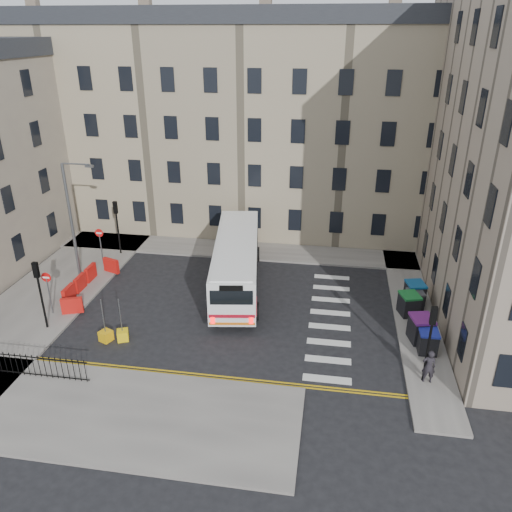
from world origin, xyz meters
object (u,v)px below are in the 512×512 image
(bus, at_px, (236,261))
(wheelie_bin_a, at_px, (428,341))
(streetlamp, at_px, (71,221))
(wheelie_bin_e, at_px, (415,293))
(bollard_yellow, at_px, (123,335))
(wheelie_bin_b, at_px, (421,329))
(wheelie_bin_d, at_px, (415,300))
(wheelie_bin_c, at_px, (409,304))
(pedestrian, at_px, (429,366))
(bollard_chevron, at_px, (106,336))

(bus, height_order, wheelie_bin_a, bus)
(wheelie_bin_a, bearing_deg, streetlamp, 166.54)
(wheelie_bin_e, distance_m, bollard_yellow, 17.67)
(wheelie_bin_b, bearing_deg, wheelie_bin_d, 75.11)
(wheelie_bin_a, height_order, wheelie_bin_b, wheelie_bin_b)
(streetlamp, xyz_separation_m, wheelie_bin_b, (21.89, -3.99, -3.46))
(bollard_yellow, bearing_deg, bus, 55.45)
(wheelie_bin_c, xyz_separation_m, wheelie_bin_d, (0.43, 0.69, -0.07))
(wheelie_bin_b, relative_size, bollard_yellow, 2.56)
(bus, distance_m, wheelie_bin_c, 11.13)
(wheelie_bin_c, relative_size, pedestrian, 0.82)
(bollard_chevron, bearing_deg, wheelie_bin_e, 21.46)
(streetlamp, xyz_separation_m, bus, (10.72, 0.94, -2.48))
(pedestrian, bearing_deg, bollard_chevron, -4.02)
(wheelie_bin_a, relative_size, pedestrian, 0.71)
(wheelie_bin_b, distance_m, wheelie_bin_d, 3.45)
(streetlamp, xyz_separation_m, wheelie_bin_d, (22.02, -0.55, -3.59))
(streetlamp, distance_m, wheelie_bin_b, 22.52)
(wheelie_bin_a, relative_size, wheelie_bin_e, 0.87)
(bollard_yellow, distance_m, bollard_chevron, 0.92)
(wheelie_bin_a, bearing_deg, wheelie_bin_c, 97.34)
(wheelie_bin_e, height_order, bollard_chevron, wheelie_bin_e)
(wheelie_bin_a, height_order, bollard_chevron, wheelie_bin_a)
(bus, distance_m, wheelie_bin_d, 11.44)
(bus, bearing_deg, streetlamp, 176.48)
(wheelie_bin_e, distance_m, bollard_chevron, 18.58)
(bus, height_order, bollard_yellow, bus)
(wheelie_bin_d, distance_m, bollard_yellow, 17.30)
(wheelie_bin_c, distance_m, pedestrian, 6.34)
(bus, relative_size, bollard_chevron, 20.19)
(wheelie_bin_a, xyz_separation_m, bollard_yellow, (-16.40, -1.34, -0.48))
(bus, relative_size, pedestrian, 6.83)
(wheelie_bin_e, height_order, pedestrian, pedestrian)
(wheelie_bin_d, bearing_deg, bus, 162.13)
(streetlamp, relative_size, bus, 0.67)
(bus, height_order, wheelie_bin_d, bus)
(bollard_chevron, bearing_deg, wheelie_bin_b, 8.50)
(bus, relative_size, wheelie_bin_a, 9.66)
(wheelie_bin_b, xyz_separation_m, wheelie_bin_d, (0.12, 3.45, -0.13))
(wheelie_bin_b, bearing_deg, wheelie_bin_c, 83.50)
(streetlamp, bearing_deg, wheelie_bin_d, -1.42)
(wheelie_bin_c, bearing_deg, bollard_yellow, -178.99)
(wheelie_bin_d, relative_size, wheelie_bin_e, 0.86)
(streetlamp, relative_size, wheelie_bin_a, 6.49)
(wheelie_bin_d, bearing_deg, bollard_chevron, -171.17)
(bollard_yellow, bearing_deg, wheelie_bin_e, 21.89)
(wheelie_bin_a, height_order, bollard_yellow, wheelie_bin_a)
(wheelie_bin_b, bearing_deg, bollard_yellow, 175.37)
(pedestrian, bearing_deg, wheelie_bin_c, -88.93)
(wheelie_bin_b, height_order, wheelie_bin_d, wheelie_bin_b)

